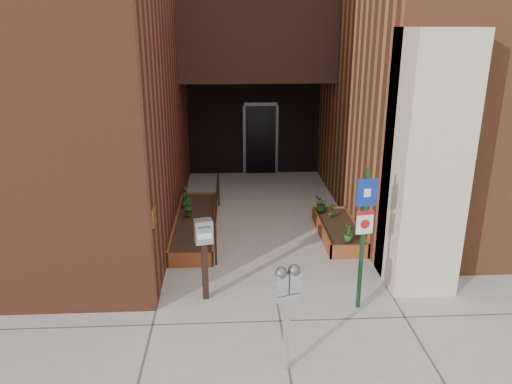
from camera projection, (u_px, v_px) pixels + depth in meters
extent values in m
plane|color=#9E9991|center=(275.00, 289.00, 8.80)|extent=(80.00, 80.00, 0.00)
cube|color=brown|center=(29.00, 1.00, 13.22)|extent=(8.00, 14.60, 10.00)
cube|color=brown|center=(463.00, 3.00, 14.26)|extent=(8.00, 13.70, 10.00)
cube|color=beige|center=(426.00, 164.00, 8.41)|extent=(1.10, 1.20, 4.40)
cube|color=black|center=(256.00, 41.00, 13.19)|extent=(4.20, 2.00, 2.00)
cube|color=black|center=(254.00, 124.00, 15.31)|extent=(4.00, 0.30, 3.00)
cube|color=black|center=(261.00, 140.00, 15.30)|extent=(0.90, 0.06, 2.10)
cube|color=#B79338|center=(154.00, 217.00, 8.03)|extent=(0.04, 0.30, 0.30)
cube|color=brown|center=(190.00, 260.00, 9.54)|extent=(0.90, 0.04, 0.30)
cube|color=brown|center=(200.00, 198.00, 12.91)|extent=(0.90, 0.04, 0.30)
cube|color=brown|center=(176.00, 225.00, 11.21)|extent=(0.04, 3.60, 0.30)
cube|color=brown|center=(215.00, 224.00, 11.25)|extent=(0.04, 3.60, 0.30)
cube|color=black|center=(196.00, 225.00, 11.23)|extent=(0.82, 3.52, 0.26)
cube|color=brown|center=(350.00, 252.00, 9.89)|extent=(0.80, 0.04, 0.30)
cube|color=brown|center=(329.00, 213.00, 11.94)|extent=(0.80, 0.04, 0.30)
cube|color=brown|center=(321.00, 231.00, 10.90)|extent=(0.04, 2.20, 0.30)
cube|color=brown|center=(356.00, 230.00, 10.93)|extent=(0.04, 2.20, 0.30)
cube|color=black|center=(338.00, 231.00, 10.92)|extent=(0.72, 2.12, 0.26)
cylinder|color=black|center=(216.00, 244.00, 9.55)|extent=(0.04, 0.04, 0.90)
cylinder|color=black|center=(219.00, 189.00, 12.67)|extent=(0.04, 0.04, 0.90)
cylinder|color=black|center=(217.00, 194.00, 10.97)|extent=(0.04, 3.30, 0.04)
cube|color=#B3B3B6|center=(286.00, 335.00, 6.59)|extent=(0.08, 0.08, 1.08)
cube|color=#B3B3B6|center=(287.00, 296.00, 6.41)|extent=(0.35, 0.23, 0.09)
cube|color=#B3B3B6|center=(281.00, 284.00, 6.31)|extent=(0.19, 0.16, 0.28)
sphere|color=#59595B|center=(281.00, 273.00, 6.26)|extent=(0.16, 0.16, 0.16)
cube|color=white|center=(283.00, 285.00, 6.25)|extent=(0.09, 0.04, 0.05)
cube|color=#B21414|center=(283.00, 291.00, 6.28)|extent=(0.09, 0.04, 0.03)
cube|color=#B3B3B6|center=(294.00, 282.00, 6.38)|extent=(0.19, 0.16, 0.28)
sphere|color=#59595B|center=(294.00, 270.00, 6.32)|extent=(0.16, 0.16, 0.16)
cube|color=white|center=(296.00, 282.00, 6.32)|extent=(0.09, 0.04, 0.05)
cube|color=#B21414|center=(296.00, 288.00, 6.35)|extent=(0.09, 0.04, 0.03)
cube|color=#153B1C|center=(363.00, 241.00, 7.87)|extent=(0.06, 0.06, 2.39)
cube|color=navy|center=(367.00, 193.00, 7.58)|extent=(0.33, 0.07, 0.43)
cube|color=white|center=(367.00, 193.00, 7.57)|extent=(0.11, 0.03, 0.13)
cube|color=white|center=(365.00, 222.00, 7.74)|extent=(0.27, 0.06, 0.38)
cube|color=#B21414|center=(366.00, 213.00, 7.68)|extent=(0.27, 0.05, 0.07)
cylinder|color=#B21414|center=(365.00, 224.00, 7.73)|extent=(0.15, 0.04, 0.15)
cube|color=black|center=(205.00, 270.00, 8.35)|extent=(0.11, 0.11, 1.05)
cube|color=#B2B3B5|center=(204.00, 231.00, 8.12)|extent=(0.32, 0.27, 0.40)
cube|color=#59595B|center=(204.00, 227.00, 7.99)|extent=(0.21, 0.05, 0.04)
cube|color=white|center=(205.00, 237.00, 8.04)|extent=(0.23, 0.06, 0.10)
imported|color=#19571C|center=(207.00, 227.00, 10.23)|extent=(0.40, 0.40, 0.37)
imported|color=#215418|center=(188.00, 207.00, 11.30)|extent=(0.29, 0.29, 0.41)
imported|color=#18551B|center=(184.00, 200.00, 11.87)|extent=(0.25, 0.25, 0.32)
imported|color=#225F1B|center=(186.00, 191.00, 12.40)|extent=(0.25, 0.25, 0.36)
imported|color=#265819|center=(349.00, 233.00, 9.96)|extent=(0.26, 0.26, 0.35)
imported|color=#185619|center=(331.00, 210.00, 11.21)|extent=(0.20, 0.20, 0.35)
imported|color=#195A1A|center=(321.00, 204.00, 11.57)|extent=(0.42, 0.42, 0.35)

